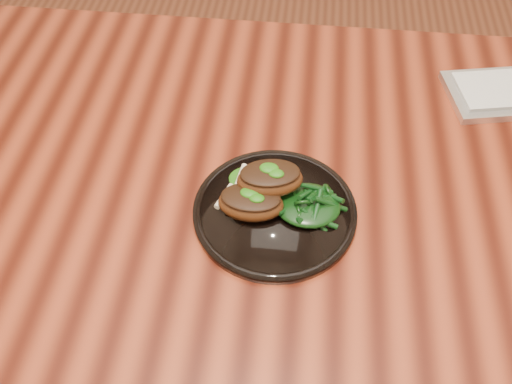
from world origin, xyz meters
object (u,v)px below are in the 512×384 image
at_px(desk, 333,204).
at_px(plate, 275,211).
at_px(lamb_chop_front, 250,202).
at_px(greens_heap, 308,202).

distance_m(desk, plate, 0.16).
bearing_deg(desk, lamb_chop_front, -140.52).
distance_m(desk, greens_heap, 0.15).
height_order(desk, lamb_chop_front, lamb_chop_front).
xyz_separation_m(desk, plate, (-0.09, -0.10, 0.09)).
bearing_deg(lamb_chop_front, plate, 13.47).
xyz_separation_m(desk, greens_heap, (-0.04, -0.09, 0.11)).
distance_m(desk, lamb_chop_front, 0.20).
distance_m(plate, lamb_chop_front, 0.05).
bearing_deg(greens_heap, plate, -174.81).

